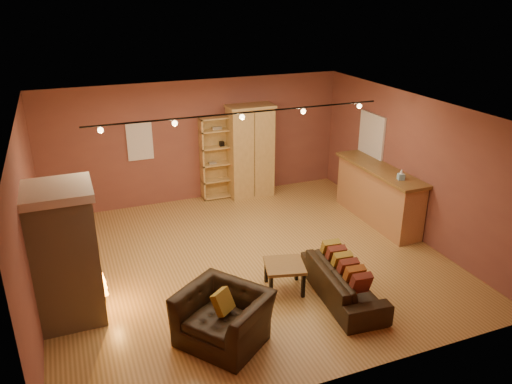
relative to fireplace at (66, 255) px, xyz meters
name	(u,v)px	position (x,y,z in m)	size (l,w,h in m)	color
floor	(247,260)	(3.04, 0.60, -1.06)	(7.00, 7.00, 0.00)	olive
ceiling	(246,111)	(3.04, 0.60, 1.74)	(7.00, 7.00, 0.00)	brown
back_wall	(197,141)	(3.04, 3.85, 0.34)	(7.00, 0.02, 2.80)	brown
left_wall	(29,222)	(-0.46, 0.60, 0.34)	(0.02, 6.50, 2.80)	brown
right_wall	(412,166)	(6.54, 0.60, 0.34)	(0.02, 6.50, 2.80)	brown
fireplace	(66,255)	(0.00, 0.00, 0.00)	(1.01, 0.98, 2.12)	tan
back_window	(140,141)	(1.74, 3.83, 0.49)	(0.56, 0.04, 0.86)	white
bookcase	(217,157)	(3.48, 3.74, -0.06)	(0.81, 0.31, 1.97)	tan
armoire	(250,151)	(4.25, 3.57, 0.05)	(1.09, 0.62, 2.20)	tan
bar_counter	(378,194)	(6.24, 1.19, -0.45)	(0.67, 2.52, 1.21)	tan
tissue_box	(401,175)	(6.19, 0.46, 0.24)	(0.13, 0.13, 0.21)	#82B4D0
right_window	(372,136)	(6.51, 2.00, 0.59)	(0.05, 0.90, 1.00)	white
loveseat	(343,276)	(4.06, -1.07, -0.67)	(0.72, 1.93, 0.78)	black
armchair	(223,309)	(1.94, -1.38, -0.55)	(1.31, 1.40, 1.02)	black
coffee_table	(284,268)	(3.27, -0.52, -0.65)	(0.77, 0.77, 0.48)	brown
track_rail	(242,115)	(3.04, 0.80, 1.63)	(5.20, 0.09, 0.13)	black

